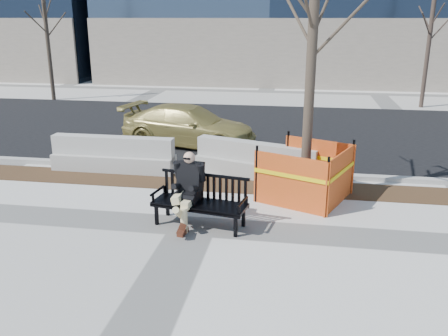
{
  "coord_description": "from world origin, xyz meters",
  "views": [
    {
      "loc": [
        2.04,
        -8.68,
        4.06
      ],
      "look_at": [
        0.52,
        0.66,
        1.06
      ],
      "focal_mm": 38.26,
      "sensor_mm": 36.0,
      "label": 1
    }
  ],
  "objects": [
    {
      "name": "sedan",
      "position": [
        -1.57,
        6.3,
        0.0
      ],
      "size": [
        4.77,
        2.7,
        1.31
      ],
      "primitive_type": "imported",
      "rotation": [
        0.0,
        0.0,
        1.37
      ],
      "color": "#9D8D48",
      "rests_on": "ground"
    },
    {
      "name": "seated_man",
      "position": [
        -0.15,
        0.16,
        0.0
      ],
      "size": [
        0.82,
        1.17,
        1.5
      ],
      "primitive_type": null,
      "rotation": [
        0.0,
        0.0,
        -0.18
      ],
      "color": "black",
      "rests_on": "ground"
    },
    {
      "name": "asphalt_street",
      "position": [
        0.0,
        8.8,
        0.0
      ],
      "size": [
        60.0,
        10.4,
        0.01
      ],
      "primitive_type": "cube",
      "color": "black",
      "rests_on": "ground"
    },
    {
      "name": "mulch_strip",
      "position": [
        0.0,
        2.6,
        0.0
      ],
      "size": [
        40.0,
        1.2,
        0.02
      ],
      "primitive_type": "cube",
      "color": "#47301C",
      "rests_on": "ground"
    },
    {
      "name": "ground",
      "position": [
        0.0,
        0.0,
        0.0
      ],
      "size": [
        120.0,
        120.0,
        0.0
      ],
      "primitive_type": "plane",
      "color": "beige",
      "rests_on": "ground"
    },
    {
      "name": "jersey_barrier_left",
      "position": [
        -2.99,
        3.26,
        0.0
      ],
      "size": [
        3.41,
        0.7,
        0.98
      ],
      "primitive_type": null,
      "rotation": [
        0.0,
        0.0,
        -0.01
      ],
      "color": "#A9A69E",
      "rests_on": "ground"
    },
    {
      "name": "curb",
      "position": [
        0.0,
        3.55,
        0.06
      ],
      "size": [
        60.0,
        0.25,
        0.12
      ],
      "primitive_type": "cube",
      "color": "#9E9B93",
      "rests_on": "ground"
    },
    {
      "name": "bench",
      "position": [
        0.12,
        0.06,
        0.0
      ],
      "size": [
        2.05,
        1.04,
        1.04
      ],
      "primitive_type": null,
      "rotation": [
        0.0,
        0.0,
        -0.18
      ],
      "color": "black",
      "rests_on": "ground"
    },
    {
      "name": "far_tree_right",
      "position": [
        7.63,
        14.84,
        0.0
      ],
      "size": [
        2.74,
        2.74,
        5.86
      ],
      "primitive_type": null,
      "rotation": [
        0.0,
        0.0,
        -0.32
      ],
      "color": "#41332A",
      "rests_on": "ground"
    },
    {
      "name": "jersey_barrier_right",
      "position": [
        0.92,
        3.31,
        0.0
      ],
      "size": [
        3.37,
        1.69,
        0.96
      ],
      "primitive_type": null,
      "rotation": [
        0.0,
        0.0,
        -0.32
      ],
      "color": "#A09E96",
      "rests_on": "ground"
    },
    {
      "name": "far_tree_left",
      "position": [
        -10.55,
        14.07,
        0.0
      ],
      "size": [
        2.67,
        2.67,
        5.98
      ],
      "primitive_type": null,
      "rotation": [
        0.0,
        0.0,
        -0.24
      ],
      "color": "#403429",
      "rests_on": "ground"
    },
    {
      "name": "tree_fence",
      "position": [
        2.21,
        2.0,
        0.0
      ],
      "size": [
        3.49,
        3.49,
        6.67
      ],
      "primitive_type": null,
      "rotation": [
        0.0,
        0.0,
        -0.4
      ],
      "color": "#FB5524",
      "rests_on": "ground"
    }
  ]
}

